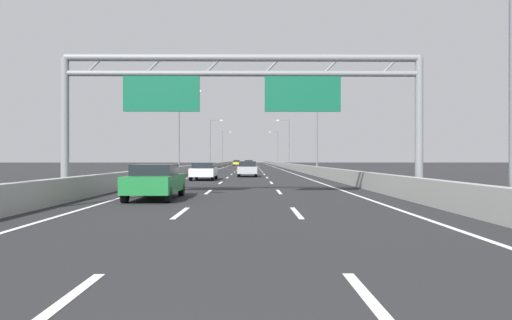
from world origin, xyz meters
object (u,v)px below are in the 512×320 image
green_car (155,181)px  yellow_car (237,163)px  streetlamp_right_near (504,26)px  silver_car (247,169)px  streetlamp_left_distant (223,146)px  streetlamp_right_mid (315,126)px  streetlamp_right_distant (277,146)px  sign_gantry (240,89)px  streetlamp_right_far (288,140)px  orange_car (249,164)px  streetlamp_left_far (211,140)px  white_car (204,171)px  streetlamp_left_mid (181,126)px

green_car → yellow_car: green_car is taller
streetlamp_right_near → silver_car: bearing=103.6°
silver_car → streetlamp_left_distant: bearing=95.2°
streetlamp_right_mid → yellow_car: bearing=99.0°
streetlamp_left_distant → streetlamp_right_distant: size_ratio=1.00×
streetlamp_right_distant → silver_car: 82.92m
sign_gantry → yellow_car: bearing=92.0°
streetlamp_right_far → orange_car: bearing=135.0°
streetlamp_right_mid → streetlamp_left_far: (-14.93, 37.79, 0.00)m
streetlamp_right_far → white_car: size_ratio=2.06×
streetlamp_right_mid → silver_car: (-7.47, -6.88, -4.64)m
streetlamp_left_mid → streetlamp_right_far: bearing=68.4°
streetlamp_left_mid → green_car: (3.84, -31.40, -4.63)m
streetlamp_right_distant → white_car: 90.22m
streetlamp_right_mid → white_car: streetlamp_right_mid is taller
streetlamp_right_near → orange_car: streetlamp_right_near is taller
silver_car → yellow_car: size_ratio=0.89×
streetlamp_right_near → yellow_car: size_ratio=2.05×
streetlamp_right_near → streetlamp_left_mid: bearing=111.6°
streetlamp_left_far → orange_car: bearing=46.6°
streetlamp_left_far → orange_car: 11.53m
streetlamp_right_near → streetlamp_left_far: 77.03m
streetlamp_right_distant → green_car: bearing=-95.9°
sign_gantry → streetlamp_right_mid: bearing=75.9°
streetlamp_left_mid → green_car: 31.97m
orange_car → streetlamp_right_near: bearing=-84.7°
streetlamp_right_far → streetlamp_right_distant: size_ratio=1.00×
streetlamp_left_far → streetlamp_left_distant: (0.00, 37.79, 0.00)m
sign_gantry → streetlamp_right_near: 10.77m
white_car → sign_gantry: bearing=-78.4°
streetlamp_right_mid → white_car: bearing=-128.2°
streetlamp_left_mid → white_car: size_ratio=2.06×
streetlamp_left_mid → orange_car: streetlamp_left_mid is taller
sign_gantry → yellow_car: (-3.49, 100.11, -4.06)m
streetlamp_right_near → green_car: 13.61m
white_car → green_car: bearing=-90.6°
streetlamp_right_far → streetlamp_left_distant: (-14.93, 37.79, 0.00)m
streetlamp_left_mid → streetlamp_right_distant: (14.93, 75.57, 0.00)m
streetlamp_left_mid → streetlamp_right_far: 40.63m
silver_car → white_car: (-3.45, -6.99, -0.04)m
streetlamp_left_mid → streetlamp_left_distant: bearing=90.0°
streetlamp_right_near → white_car: 26.70m
streetlamp_right_mid → orange_car: streetlamp_right_mid is taller
streetlamp_left_mid → streetlamp_left_distant: (0.00, 75.57, 0.00)m
streetlamp_left_far → streetlamp_right_far: 14.93m
streetlamp_right_near → orange_car: (-7.68, 83.25, -4.64)m
streetlamp_left_mid → streetlamp_left_distant: same height
silver_car → streetlamp_left_far: bearing=99.5°
streetlamp_right_mid → streetlamp_right_near: bearing=-90.0°
streetlamp_right_far → white_car: streetlamp_right_far is taller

